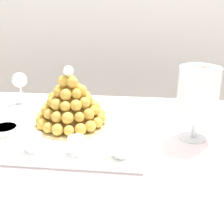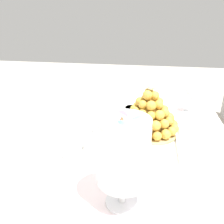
# 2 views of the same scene
# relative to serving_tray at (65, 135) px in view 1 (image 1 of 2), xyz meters

# --- Properties ---
(buffet_table) EXTENTS (1.65, 0.95, 0.77)m
(buffet_table) POSITION_rel_serving_tray_xyz_m (0.14, -0.03, -0.10)
(buffet_table) COLOR brown
(buffet_table) RESTS_ON ground_plane
(serving_tray) EXTENTS (0.57, 0.42, 0.02)m
(serving_tray) POSITION_rel_serving_tray_xyz_m (0.00, 0.00, 0.00)
(serving_tray) COLOR white
(serving_tray) RESTS_ON buffet_table
(croquembouche) EXTENTS (0.28, 0.28, 0.23)m
(croquembouche) POSITION_rel_serving_tray_xyz_m (0.00, 0.09, 0.09)
(croquembouche) COLOR tan
(croquembouche) RESTS_ON serving_tray
(dessert_cup_mid_left) EXTENTS (0.06, 0.06, 0.05)m
(dessert_cup_mid_left) POSITION_rel_serving_tray_xyz_m (-0.07, -0.12, 0.03)
(dessert_cup_mid_left) COLOR silver
(dessert_cup_mid_left) RESTS_ON serving_tray
(dessert_cup_centre) EXTENTS (0.06, 0.06, 0.05)m
(dessert_cup_centre) POSITION_rel_serving_tray_xyz_m (0.07, -0.12, 0.03)
(dessert_cup_centre) COLOR silver
(dessert_cup_centre) RESTS_ON serving_tray
(dessert_cup_mid_right) EXTENTS (0.05, 0.05, 0.06)m
(dessert_cup_mid_right) POSITION_rel_serving_tray_xyz_m (0.21, -0.12, 0.03)
(dessert_cup_mid_right) COLOR silver
(dessert_cup_mid_right) RESTS_ON serving_tray
(creme_brulee_ramekin) EXTENTS (0.09, 0.09, 0.02)m
(creme_brulee_ramekin) POSITION_rel_serving_tray_xyz_m (-0.22, -0.00, 0.01)
(creme_brulee_ramekin) COLOR white
(creme_brulee_ramekin) RESTS_ON serving_tray
(macaron_goblet) EXTENTS (0.14, 0.14, 0.27)m
(macaron_goblet) POSITION_rel_serving_tray_xyz_m (0.45, 0.03, 0.16)
(macaron_goblet) COLOR white
(macaron_goblet) RESTS_ON buffet_table
(wine_glass) EXTENTS (0.07, 0.07, 0.15)m
(wine_glass) POSITION_rel_serving_tray_xyz_m (-0.28, 0.30, 0.10)
(wine_glass) COLOR silver
(wine_glass) RESTS_ON buffet_table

